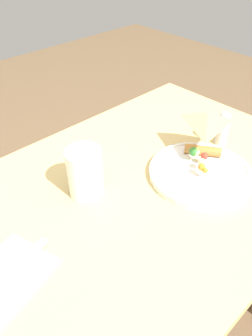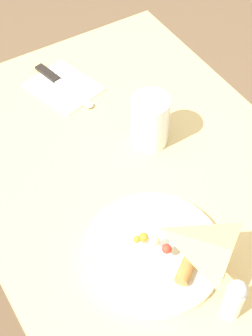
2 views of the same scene
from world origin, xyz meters
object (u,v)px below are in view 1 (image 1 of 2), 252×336
(dining_table, at_px, (137,228))
(salt_shaker, at_px, (223,128))
(napkin_folded, at_px, (6,277))
(butter_knife, at_px, (1,280))
(milk_glass, at_px, (85,174))
(plate_pizza, at_px, (201,171))

(dining_table, relative_size, salt_shaker, 10.30)
(napkin_folded, bearing_deg, dining_table, 1.39)
(butter_knife, bearing_deg, dining_table, -10.61)
(dining_table, height_order, milk_glass, milk_glass)
(milk_glass, relative_size, napkin_folded, 0.63)
(dining_table, distance_m, salt_shaker, 0.35)
(dining_table, height_order, salt_shaker, salt_shaker)
(dining_table, distance_m, butter_knife, 0.37)
(milk_glass, bearing_deg, dining_table, -36.86)
(dining_table, relative_size, napkin_folded, 5.48)
(dining_table, xyz_separation_m, salt_shaker, (0.29, -0.03, 0.19))
(butter_knife, distance_m, salt_shaker, 0.63)
(dining_table, distance_m, napkin_folded, 0.36)
(napkin_folded, bearing_deg, salt_shaker, -1.64)
(butter_knife, height_order, salt_shaker, salt_shaker)
(milk_glass, xyz_separation_m, salt_shaker, (0.38, -0.10, -0.00))
(milk_glass, height_order, butter_knife, milk_glass)
(dining_table, distance_m, plate_pizza, 0.22)
(milk_glass, bearing_deg, plate_pizza, -31.18)
(milk_glass, height_order, napkin_folded, milk_glass)
(butter_knife, relative_size, salt_shaker, 2.02)
(salt_shaker, bearing_deg, napkin_folded, 178.36)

